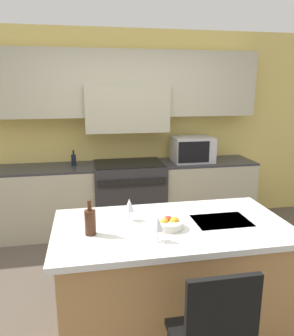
{
  "coord_description": "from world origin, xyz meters",
  "views": [
    {
      "loc": [
        -0.56,
        -2.57,
        1.93
      ],
      "look_at": [
        0.04,
        0.57,
        1.14
      ],
      "focal_mm": 35.0,
      "sensor_mm": 36.0,
      "label": 1
    }
  ],
  "objects_px": {
    "microwave": "(192,149)",
    "wine_glass_far": "(129,205)",
    "fruit_bowl": "(169,224)",
    "range_stove": "(129,196)",
    "oil_bottle_on_counter": "(74,160)",
    "wine_glass_near": "(158,224)",
    "wine_bottle": "(90,222)"
  },
  "relations": [
    {
      "from": "microwave",
      "to": "wine_bottle",
      "type": "height_order",
      "value": "microwave"
    },
    {
      "from": "microwave",
      "to": "wine_glass_far",
      "type": "xyz_separation_m",
      "value": [
        -1.14,
        -1.85,
        -0.08
      ]
    },
    {
      "from": "wine_glass_far",
      "to": "microwave",
      "type": "bearing_deg",
      "value": 58.4
    },
    {
      "from": "wine_bottle",
      "to": "wine_glass_far",
      "type": "height_order",
      "value": "wine_bottle"
    },
    {
      "from": "wine_glass_far",
      "to": "wine_glass_near",
      "type": "bearing_deg",
      "value": -70.48
    },
    {
      "from": "range_stove",
      "to": "oil_bottle_on_counter",
      "type": "bearing_deg",
      "value": 173.17
    },
    {
      "from": "fruit_bowl",
      "to": "oil_bottle_on_counter",
      "type": "relative_size",
      "value": 1.03
    },
    {
      "from": "microwave",
      "to": "fruit_bowl",
      "type": "bearing_deg",
      "value": -112.74
    },
    {
      "from": "microwave",
      "to": "wine_bottle",
      "type": "xyz_separation_m",
      "value": [
        -1.45,
        -2.06,
        -0.1
      ]
    },
    {
      "from": "range_stove",
      "to": "microwave",
      "type": "height_order",
      "value": "microwave"
    },
    {
      "from": "range_stove",
      "to": "oil_bottle_on_counter",
      "type": "distance_m",
      "value": 0.9
    },
    {
      "from": "fruit_bowl",
      "to": "wine_bottle",
      "type": "bearing_deg",
      "value": -179.91
    },
    {
      "from": "fruit_bowl",
      "to": "range_stove",
      "type": "bearing_deg",
      "value": 91.07
    },
    {
      "from": "fruit_bowl",
      "to": "wine_glass_far",
      "type": "bearing_deg",
      "value": 142.81
    },
    {
      "from": "range_stove",
      "to": "microwave",
      "type": "xyz_separation_m",
      "value": [
        0.9,
        0.02,
        0.62
      ]
    },
    {
      "from": "wine_glass_near",
      "to": "wine_glass_far",
      "type": "distance_m",
      "value": 0.43
    },
    {
      "from": "wine_bottle",
      "to": "oil_bottle_on_counter",
      "type": "height_order",
      "value": "wine_bottle"
    },
    {
      "from": "wine_glass_far",
      "to": "fruit_bowl",
      "type": "relative_size",
      "value": 0.85
    },
    {
      "from": "microwave",
      "to": "oil_bottle_on_counter",
      "type": "bearing_deg",
      "value": 177.6
    },
    {
      "from": "oil_bottle_on_counter",
      "to": "wine_glass_near",
      "type": "bearing_deg",
      "value": -74.81
    },
    {
      "from": "range_stove",
      "to": "fruit_bowl",
      "type": "relative_size",
      "value": 4.44
    },
    {
      "from": "wine_glass_far",
      "to": "fruit_bowl",
      "type": "height_order",
      "value": "wine_glass_far"
    },
    {
      "from": "wine_glass_near",
      "to": "fruit_bowl",
      "type": "relative_size",
      "value": 0.85
    },
    {
      "from": "range_stove",
      "to": "fruit_bowl",
      "type": "xyz_separation_m",
      "value": [
        0.04,
        -2.04,
        0.45
      ]
    },
    {
      "from": "wine_glass_near",
      "to": "wine_glass_far",
      "type": "bearing_deg",
      "value": 109.52
    },
    {
      "from": "microwave",
      "to": "oil_bottle_on_counter",
      "type": "xyz_separation_m",
      "value": [
        -1.62,
        0.07,
        -0.1
      ]
    },
    {
      "from": "fruit_bowl",
      "to": "wine_glass_near",
      "type": "bearing_deg",
      "value": -124.54
    },
    {
      "from": "wine_glass_near",
      "to": "oil_bottle_on_counter",
      "type": "bearing_deg",
      "value": 105.19
    },
    {
      "from": "range_stove",
      "to": "microwave",
      "type": "bearing_deg",
      "value": 1.18
    },
    {
      "from": "wine_bottle",
      "to": "wine_glass_near",
      "type": "relative_size",
      "value": 1.44
    },
    {
      "from": "wine_bottle",
      "to": "wine_glass_far",
      "type": "bearing_deg",
      "value": 33.87
    },
    {
      "from": "microwave",
      "to": "wine_bottle",
      "type": "distance_m",
      "value": 2.52
    }
  ]
}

